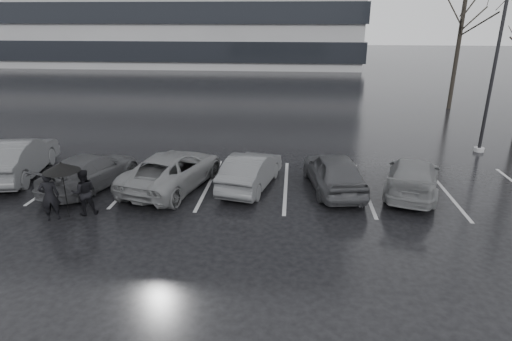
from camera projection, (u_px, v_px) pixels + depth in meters
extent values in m
plane|color=black|center=(264.00, 215.00, 13.19)|extent=(160.00, 160.00, 0.00)
cube|color=black|center=(130.00, 44.00, 59.22)|extent=(60.60, 25.60, 2.20)
cube|color=black|center=(127.00, 13.00, 57.85)|extent=(60.60, 25.60, 2.20)
imported|color=black|center=(334.00, 172.00, 14.92)|extent=(2.23, 4.14, 1.34)
imported|color=#2F2F32|center=(251.00, 170.00, 15.17)|extent=(2.11, 3.98, 1.25)
imported|color=#4A4A4C|center=(173.00, 170.00, 15.16)|extent=(3.23, 5.02, 1.29)
imported|color=black|center=(91.00, 171.00, 15.18)|extent=(2.71, 4.46, 1.21)
imported|color=#2F2F32|center=(17.00, 158.00, 16.10)|extent=(2.42, 4.77, 1.50)
imported|color=#4A4A4C|center=(413.00, 176.00, 14.71)|extent=(2.80, 4.43, 1.20)
imported|color=black|center=(49.00, 196.00, 12.68)|extent=(0.66, 0.58, 1.52)
imported|color=black|center=(84.00, 192.00, 13.03)|extent=(0.89, 0.82, 1.47)
cylinder|color=black|center=(66.00, 194.00, 12.80)|extent=(0.02, 0.02, 1.54)
cone|color=black|center=(61.00, 167.00, 12.51)|extent=(1.06, 1.06, 0.27)
sphere|color=black|center=(60.00, 163.00, 12.46)|extent=(0.05, 0.05, 0.05)
cylinder|color=gray|center=(479.00, 149.00, 19.33)|extent=(0.45, 0.45, 0.18)
cylinder|color=black|center=(496.00, 60.00, 17.98)|extent=(0.14, 0.14, 8.02)
cube|color=#9D9D9F|center=(64.00, 178.00, 16.17)|extent=(0.12, 5.00, 0.00)
cube|color=#9D9D9F|center=(136.00, 181.00, 15.94)|extent=(0.12, 5.00, 0.00)
cube|color=#9D9D9F|center=(210.00, 183.00, 15.71)|extent=(0.12, 5.00, 0.00)
cube|color=#9D9D9F|center=(286.00, 186.00, 15.48)|extent=(0.12, 5.00, 0.00)
cube|color=#9D9D9F|center=(364.00, 188.00, 15.25)|extent=(0.12, 5.00, 0.00)
cube|color=#9D9D9F|center=(445.00, 191.00, 15.02)|extent=(0.12, 5.00, 0.00)
cylinder|color=black|center=(459.00, 41.00, 26.73)|extent=(0.26, 0.26, 8.50)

